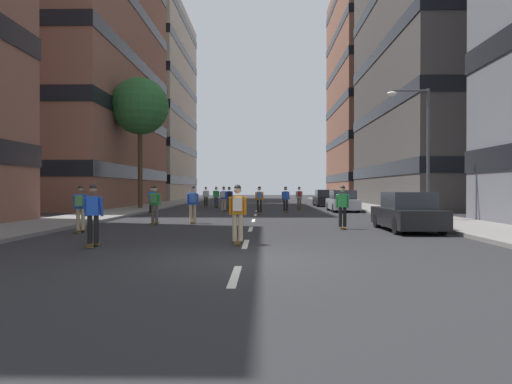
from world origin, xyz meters
TOP-DOWN VIEW (x-y plane):
  - ground_plane at (0.00, 25.00)m, footprint 149.97×149.97m
  - sidewalk_left at (-9.10, 28.12)m, footprint 3.54×68.74m
  - sidewalk_right at (9.10, 28.12)m, footprint 3.54×68.74m
  - lane_markings at (0.00, 25.50)m, footprint 0.16×57.20m
  - building_left_mid at (-18.25, 31.21)m, footprint 14.89×23.06m
  - building_left_far at (-18.25, 55.84)m, footprint 14.89×22.00m
  - building_right_mid at (18.25, 31.21)m, footprint 14.89×22.62m
  - building_right_far at (18.25, 55.84)m, footprint 14.89×20.42m
  - parked_car_near at (6.13, 7.29)m, footprint 1.82×4.40m
  - parked_car_mid at (6.13, 31.74)m, footprint 1.82×4.40m
  - parked_car_far at (6.13, 22.14)m, footprint 1.82×4.40m
  - street_tree_near at (-9.10, 24.92)m, footprint 4.42×4.42m
  - streetlamp_right at (8.38, 12.44)m, footprint 2.13×0.30m
  - skater_0 at (-3.51, 28.12)m, footprint 0.55×0.92m
  - skater_1 at (-2.08, 23.90)m, footprint 0.57×0.92m
  - skater_2 at (3.30, 25.40)m, footprint 0.54×0.91m
  - skater_3 at (0.24, 19.01)m, footprint 0.54×0.91m
  - skater_4 at (-2.83, 10.98)m, footprint 0.55×0.91m
  - skater_5 at (-0.24, 2.98)m, footprint 0.54×0.91m
  - skater_6 at (-6.37, 6.46)m, footprint 0.55×0.92m
  - skater_7 at (-4.49, 10.32)m, footprint 0.54×0.91m
  - skater_8 at (3.75, 8.11)m, footprint 0.55×0.91m
  - skater_9 at (-4.57, 29.59)m, footprint 0.57×0.92m
  - skater_10 at (-6.52, 18.11)m, footprint 0.57×0.92m
  - skater_11 at (2.04, 21.25)m, footprint 0.56×0.92m
  - skater_12 at (-2.37, 22.43)m, footprint 0.56×0.92m
  - skater_13 at (-4.33, 2.31)m, footprint 0.55×0.92m

SIDE VIEW (x-z plane):
  - ground_plane at x=0.00m, z-range 0.00..0.00m
  - lane_markings at x=0.00m, z-range 0.00..0.01m
  - sidewalk_left at x=-9.10m, z-range 0.00..0.14m
  - sidewalk_right at x=9.10m, z-range 0.00..0.14m
  - parked_car_near at x=6.13m, z-range -0.06..1.46m
  - parked_car_mid at x=6.13m, z-range -0.06..1.46m
  - parked_car_far at x=6.13m, z-range -0.06..1.46m
  - skater_0 at x=-3.51m, z-range 0.10..1.87m
  - skater_8 at x=3.75m, z-range 0.10..1.87m
  - skater_9 at x=-4.57m, z-range 0.10..1.87m
  - skater_10 at x=-6.52m, z-range 0.10..1.87m
  - skater_11 at x=2.04m, z-range 0.10..1.87m
  - skater_13 at x=-4.33m, z-range 0.10..1.87m
  - skater_1 at x=-2.08m, z-range 0.13..1.90m
  - skater_2 at x=3.30m, z-range 0.13..1.90m
  - skater_3 at x=0.24m, z-range 0.13..1.90m
  - skater_4 at x=-2.83m, z-range 0.13..1.90m
  - skater_5 at x=-0.24m, z-range 0.13..1.90m
  - skater_6 at x=-6.37m, z-range 0.13..1.90m
  - skater_7 at x=-4.49m, z-range 0.13..1.90m
  - skater_12 at x=-2.37m, z-range 0.13..1.90m
  - streetlamp_right at x=8.38m, z-range 0.89..7.39m
  - street_tree_near at x=-9.10m, z-range 2.94..13.05m
  - building_right_mid at x=18.25m, z-range 0.09..26.97m
  - building_left_far at x=-18.25m, z-range 0.09..27.58m
  - building_left_mid at x=-18.25m, z-range 0.09..30.12m
  - building_right_far at x=18.25m, z-range 0.09..30.95m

